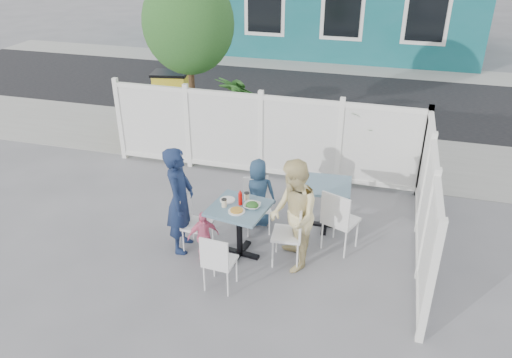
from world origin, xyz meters
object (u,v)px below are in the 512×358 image
(chair_back, at_px, (257,200))
(toddler, at_px, (203,236))
(chair_near, at_px, (218,259))
(boy, at_px, (258,193))
(chair_left, at_px, (192,219))
(chair_right, at_px, (293,229))
(spare_table, at_px, (327,194))
(man, at_px, (180,200))
(main_table, at_px, (239,218))
(utility_cabinet, at_px, (172,104))
(woman, at_px, (293,216))

(chair_back, distance_m, toddler, 1.13)
(chair_near, xyz_separation_m, boy, (0.07, 1.71, 0.07))
(chair_left, distance_m, chair_right, 1.48)
(spare_table, xyz_separation_m, man, (-1.96, -1.15, 0.23))
(man, bearing_deg, spare_table, -68.39)
(main_table, relative_size, chair_right, 0.93)
(chair_right, relative_size, boy, 0.84)
(utility_cabinet, bearing_deg, man, -74.37)
(main_table, distance_m, chair_right, 0.78)
(chair_left, distance_m, boy, 1.18)
(boy, bearing_deg, chair_back, 88.46)
(spare_table, height_order, man, man)
(chair_back, height_order, boy, boy)
(chair_left, bearing_deg, toddler, 52.21)
(main_table, bearing_deg, boy, 87.70)
(woman, bearing_deg, spare_table, 143.31)
(utility_cabinet, height_order, chair_near, utility_cabinet)
(chair_back, bearing_deg, woman, 110.13)
(chair_left, bearing_deg, chair_back, 139.14)
(chair_back, height_order, chair_near, chair_back)
(utility_cabinet, height_order, toddler, utility_cabinet)
(chair_left, xyz_separation_m, chair_right, (1.48, 0.07, 0.04))
(chair_right, height_order, boy, boy)
(chair_left, xyz_separation_m, woman, (1.48, 0.01, 0.30))
(toddler, bearing_deg, chair_right, -24.17)
(main_table, height_order, chair_near, chair_near)
(chair_near, distance_m, woman, 1.18)
(main_table, distance_m, chair_back, 0.76)
(chair_near, height_order, boy, boy)
(man, bearing_deg, toddler, -123.84)
(spare_table, xyz_separation_m, chair_near, (-1.12, -1.92, -0.09))
(woman, bearing_deg, toddler, -101.45)
(chair_back, bearing_deg, man, 18.37)
(woman, distance_m, toddler, 1.33)
(main_table, relative_size, boy, 0.78)
(utility_cabinet, height_order, man, man)
(chair_near, bearing_deg, woman, 48.46)
(toddler, bearing_deg, main_table, -8.39)
(boy, xyz_separation_m, toddler, (-0.50, -1.13, -0.17))
(chair_left, bearing_deg, spare_table, 125.03)
(spare_table, bearing_deg, toddler, -139.11)
(main_table, height_order, woman, woman)
(chair_right, distance_m, toddler, 1.28)
(chair_near, bearing_deg, chair_back, 90.96)
(main_table, relative_size, woman, 0.54)
(utility_cabinet, relative_size, chair_back, 1.54)
(chair_back, bearing_deg, main_table, 63.21)
(chair_right, relative_size, chair_back, 1.09)
(main_table, distance_m, woman, 0.80)
(chair_near, xyz_separation_m, man, (-0.83, 0.77, 0.32))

